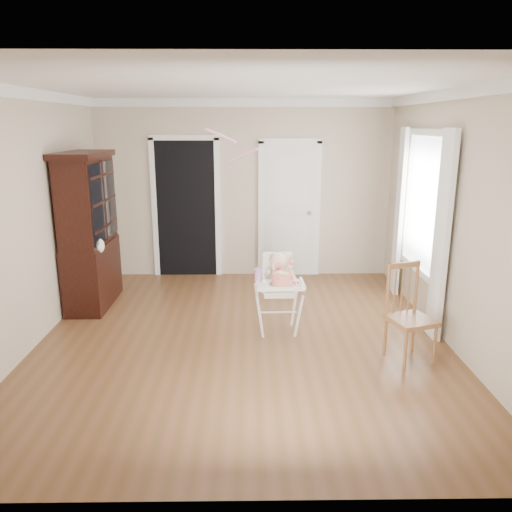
{
  "coord_description": "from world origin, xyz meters",
  "views": [
    {
      "loc": [
        0.08,
        -5.19,
        2.34
      ],
      "look_at": [
        0.15,
        0.1,
        0.93
      ],
      "focal_mm": 35.0,
      "sensor_mm": 36.0,
      "label": 1
    }
  ],
  "objects_px": {
    "cake": "(282,279)",
    "high_chair": "(278,284)",
    "sippy_cup": "(258,275)",
    "dining_chair": "(409,317)",
    "china_cabinet": "(89,231)"
  },
  "relations": [
    {
      "from": "cake",
      "to": "dining_chair",
      "type": "distance_m",
      "value": 1.37
    },
    {
      "from": "cake",
      "to": "dining_chair",
      "type": "height_order",
      "value": "dining_chair"
    },
    {
      "from": "dining_chair",
      "to": "cake",
      "type": "bearing_deg",
      "value": 140.07
    },
    {
      "from": "sippy_cup",
      "to": "dining_chair",
      "type": "xyz_separation_m",
      "value": [
        1.52,
        -0.59,
        -0.26
      ]
    },
    {
      "from": "high_chair",
      "to": "cake",
      "type": "distance_m",
      "value": 0.27
    },
    {
      "from": "high_chair",
      "to": "sippy_cup",
      "type": "relative_size",
      "value": 5.0
    },
    {
      "from": "sippy_cup",
      "to": "china_cabinet",
      "type": "distance_m",
      "value": 2.42
    },
    {
      "from": "high_chair",
      "to": "dining_chair",
      "type": "xyz_separation_m",
      "value": [
        1.28,
        -0.71,
        -0.11
      ]
    },
    {
      "from": "cake",
      "to": "dining_chair",
      "type": "relative_size",
      "value": 0.29
    },
    {
      "from": "high_chair",
      "to": "cake",
      "type": "relative_size",
      "value": 3.19
    },
    {
      "from": "dining_chair",
      "to": "high_chair",
      "type": "bearing_deg",
      "value": 132.12
    },
    {
      "from": "cake",
      "to": "high_chair",
      "type": "bearing_deg",
      "value": 96.9
    },
    {
      "from": "high_chair",
      "to": "china_cabinet",
      "type": "xyz_separation_m",
      "value": [
        -2.39,
        0.95,
        0.43
      ]
    },
    {
      "from": "high_chair",
      "to": "sippy_cup",
      "type": "xyz_separation_m",
      "value": [
        -0.24,
        -0.12,
        0.15
      ]
    },
    {
      "from": "high_chair",
      "to": "sippy_cup",
      "type": "height_order",
      "value": "high_chair"
    }
  ]
}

